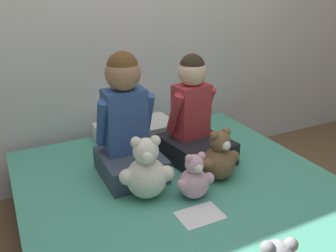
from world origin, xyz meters
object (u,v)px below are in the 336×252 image
child_on_left (127,125)px  teddy_bear_between_children (195,179)px  teddy_bear_held_by_left_child (146,172)px  pillow_at_headboard (136,131)px  bed (198,232)px  sign_card (200,215)px  child_on_right (194,122)px  teddy_bear_held_by_right_child (219,158)px

child_on_left → teddy_bear_between_children: bearing=-60.5°
teddy_bear_between_children → teddy_bear_held_by_left_child: bearing=153.8°
teddy_bear_held_by_left_child → pillow_at_headboard: teddy_bear_held_by_left_child is taller
teddy_bear_between_children → child_on_left: bearing=121.3°
teddy_bear_held_by_left_child → bed: bearing=-22.2°
teddy_bear_between_children → pillow_at_headboard: size_ratio=0.46×
teddy_bear_held_by_left_child → sign_card: teddy_bear_held_by_left_child is taller
teddy_bear_held_by_left_child → teddy_bear_between_children: teddy_bear_held_by_left_child is taller
child_on_right → teddy_bear_held_by_left_child: (-0.42, -0.26, -0.10)m
child_on_left → pillow_at_headboard: size_ratio=1.31×
child_on_left → bed: bearing=-64.1°
teddy_bear_held_by_right_child → sign_card: (-0.27, -0.25, -0.12)m
child_on_right → pillow_at_headboard: (-0.21, 0.42, -0.18)m
teddy_bear_held_by_left_child → teddy_bear_between_children: 0.24m
teddy_bear_held_by_right_child → teddy_bear_between_children: size_ratio=1.20×
teddy_bear_held_by_left_child → teddy_bear_held_by_right_child: (0.42, -0.01, -0.02)m
teddy_bear_held_by_right_child → pillow_at_headboard: (-0.22, 0.69, -0.07)m
child_on_left → teddy_bear_held_by_right_child: bearing=-33.0°
pillow_at_headboard → teddy_bear_held_by_left_child: bearing=-107.2°
child_on_right → teddy_bear_between_children: (-0.21, -0.37, -0.13)m
teddy_bear_between_children → sign_card: bearing=-108.7°
child_on_left → pillow_at_headboard: 0.52m
child_on_left → sign_card: bearing=-73.6°
bed → sign_card: (-0.05, -0.10, 0.19)m
child_on_right → teddy_bear_between_children: size_ratio=2.62×
teddy_bear_between_children → child_on_right: bearing=62.6°
teddy_bear_between_children → pillow_at_headboard: bearing=92.1°
teddy_bear_held_by_left_child → teddy_bear_between_children: (0.21, -0.11, -0.04)m
bed → child_on_left: 0.68m
child_on_left → teddy_bear_held_by_right_child: (0.42, -0.28, -0.17)m
bed → pillow_at_headboard: (0.00, 0.84, 0.24)m
child_on_right → teddy_bear_held_by_right_child: (0.00, -0.27, -0.11)m
child_on_left → child_on_right: (0.42, -0.00, -0.06)m
pillow_at_headboard → sign_card: bearing=-93.2°
bed → teddy_bear_held_by_left_child: (-0.21, 0.17, 0.33)m
pillow_at_headboard → child_on_left: bearing=-116.7°
pillow_at_headboard → teddy_bear_between_children: bearing=-89.7°
teddy_bear_held_by_left_child → sign_card: (0.16, -0.26, -0.14)m
child_on_left → sign_card: child_on_left is taller
bed → sign_card: 0.22m
teddy_bear_between_children → sign_card: size_ratio=1.16×
child_on_left → child_on_right: size_ratio=1.08×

